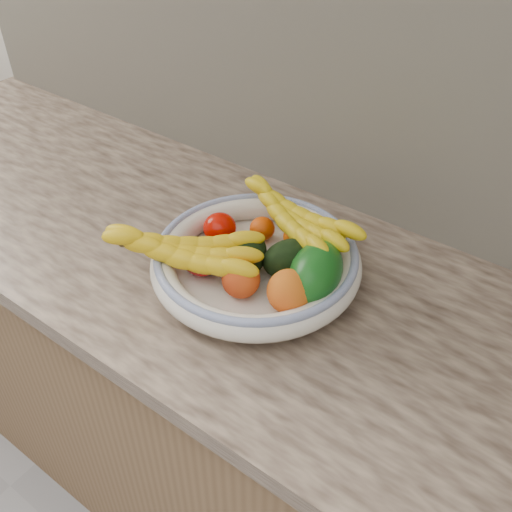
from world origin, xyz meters
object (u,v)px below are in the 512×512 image
(green_mango, at_px, (316,272))
(banana_bunch_back, at_px, (294,221))
(banana_bunch_front, at_px, (184,254))
(fruit_bowl, at_px, (256,261))

(green_mango, relative_size, banana_bunch_back, 0.46)
(banana_bunch_front, bearing_deg, fruit_bowl, 16.25)
(green_mango, height_order, banana_bunch_back, green_mango)
(fruit_bowl, relative_size, green_mango, 2.81)
(banana_bunch_back, distance_m, banana_bunch_front, 0.22)
(green_mango, bearing_deg, banana_bunch_back, 124.24)
(fruit_bowl, height_order, banana_bunch_back, banana_bunch_back)
(fruit_bowl, distance_m, banana_bunch_back, 0.11)
(fruit_bowl, xyz_separation_m, banana_bunch_front, (-0.09, -0.09, 0.03))
(banana_bunch_back, xyz_separation_m, banana_bunch_front, (-0.11, -0.19, -0.01))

